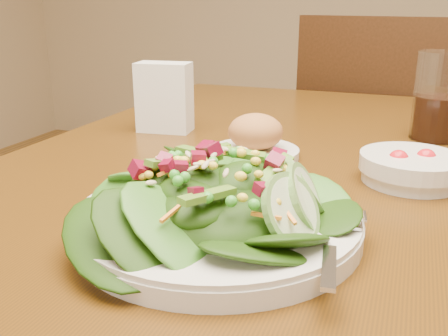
{
  "coord_description": "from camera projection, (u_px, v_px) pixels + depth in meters",
  "views": [
    {
      "loc": [
        0.16,
        -0.69,
        0.99
      ],
      "look_at": [
        -0.02,
        -0.21,
        0.82
      ],
      "focal_mm": 40.0,
      "sensor_mm": 36.0,
      "label": 1
    }
  ],
  "objects": [
    {
      "name": "salad_plate",
      "position": [
        227.0,
        204.0,
        0.53
      ],
      "size": [
        0.31,
        0.31,
        0.09
      ],
      "rotation": [
        0.0,
        0.0,
        0.17
      ],
      "color": "silver",
      "rests_on": "dining_table"
    },
    {
      "name": "tomato_bowl",
      "position": [
        411.0,
        168.0,
        0.69
      ],
      "size": [
        0.14,
        0.14,
        0.05
      ],
      "color": "silver",
      "rests_on": "dining_table"
    },
    {
      "name": "napkin_holder",
      "position": [
        164.0,
        95.0,
        0.95
      ],
      "size": [
        0.11,
        0.07,
        0.13
      ],
      "rotation": [
        0.0,
        0.0,
        0.13
      ],
      "color": "white",
      "rests_on": "dining_table"
    },
    {
      "name": "dining_table",
      "position": [
        283.0,
        231.0,
        0.78
      ],
      "size": [
        0.9,
        1.4,
        0.75
      ],
      "color": "#482808",
      "rests_on": "ground_plane"
    },
    {
      "name": "drinking_glass",
      "position": [
        439.0,
        103.0,
        0.89
      ],
      "size": [
        0.09,
        0.09,
        0.16
      ],
      "color": "silver",
      "rests_on": "dining_table"
    },
    {
      "name": "chair_far",
      "position": [
        372.0,
        162.0,
        1.59
      ],
      "size": [
        0.52,
        0.52,
        0.95
      ],
      "rotation": [
        0.0,
        0.0,
        2.94
      ],
      "color": "#34180B",
      "rests_on": "ground_plane"
    },
    {
      "name": "bread_plate",
      "position": [
        255.0,
        140.0,
        0.8
      ],
      "size": [
        0.14,
        0.14,
        0.07
      ],
      "color": "silver",
      "rests_on": "dining_table"
    }
  ]
}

